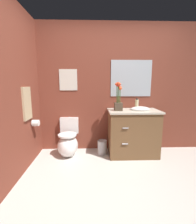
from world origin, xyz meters
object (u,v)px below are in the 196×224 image
at_px(toilet, 68,142).
at_px(hanging_towel, 27,103).
at_px(trash_bin, 102,147).
at_px(wall_poster, 68,80).
at_px(soap_bottle, 137,105).
at_px(toilet_paper_roll, 36,123).
at_px(wall_mirror, 131,78).
at_px(flower_vase, 118,99).
at_px(vanity_cabinet, 133,132).

relative_size(toilet, hanging_towel, 1.33).
bearing_deg(trash_bin, wall_poster, 158.50).
bearing_deg(soap_bottle, hanging_towel, -169.15).
bearing_deg(toilet_paper_roll, toilet, 20.94).
bearing_deg(trash_bin, soap_bottle, -1.18).
distance_m(toilet, soap_bottle, 1.48).
relative_size(wall_poster, toilet_paper_roll, 3.69).
distance_m(trash_bin, toilet_paper_roll, 1.30).
xyz_separation_m(toilet, wall_mirror, (1.23, 0.27, 1.21)).
bearing_deg(toilet, flower_vase, -3.27).
xyz_separation_m(trash_bin, wall_poster, (-0.65, 0.26, 1.28)).
height_order(trash_bin, hanging_towel, hanging_towel).
bearing_deg(toilet, trash_bin, 0.89).
bearing_deg(toilet, vanity_cabinet, -1.23).
height_order(soap_bottle, toilet_paper_roll, soap_bottle).
bearing_deg(toilet, hanging_towel, -147.74).
xyz_separation_m(toilet, soap_bottle, (1.29, -0.00, 0.72)).
bearing_deg(wall_poster, flower_vase, -18.92).
bearing_deg(wall_poster, trash_bin, -21.50).
bearing_deg(toilet_paper_roll, wall_poster, 42.11).
relative_size(flower_vase, toilet_paper_roll, 4.65).
distance_m(vanity_cabinet, hanging_towel, 1.93).
relative_size(flower_vase, wall_mirror, 0.64).
height_order(vanity_cabinet, wall_poster, wall_poster).
distance_m(toilet, wall_poster, 1.21).
bearing_deg(wall_mirror, flower_vase, -132.52).
height_order(soap_bottle, wall_poster, wall_poster).
height_order(vanity_cabinet, trash_bin, vanity_cabinet).
xyz_separation_m(flower_vase, hanging_towel, (-1.50, -0.31, -0.03)).
distance_m(toilet, trash_bin, 0.66).
distance_m(toilet, flower_vase, 1.25).
bearing_deg(soap_bottle, vanity_cabinet, -156.35).
xyz_separation_m(toilet, flower_vase, (0.94, -0.05, 0.83)).
relative_size(flower_vase, soap_bottle, 2.37).
bearing_deg(wall_mirror, trash_bin, -155.97).
bearing_deg(toilet_paper_roll, hanging_towel, -108.72).
bearing_deg(wall_mirror, vanity_cabinet, -89.48).
height_order(flower_vase, toilet_paper_roll, flower_vase).
distance_m(vanity_cabinet, soap_bottle, 0.52).
distance_m(toilet, toilet_paper_roll, 0.70).
relative_size(vanity_cabinet, wall_poster, 2.58).
relative_size(hanging_towel, toilet_paper_roll, 4.73).
height_order(vanity_cabinet, soap_bottle, soap_bottle).
bearing_deg(flower_vase, wall_mirror, 47.48).
relative_size(wall_mirror, toilet_paper_roll, 7.27).
relative_size(vanity_cabinet, trash_bin, 3.85).
height_order(flower_vase, trash_bin, flower_vase).
distance_m(wall_mirror, toilet_paper_roll, 1.96).
bearing_deg(soap_bottle, flower_vase, -171.80).
bearing_deg(flower_vase, trash_bin, 167.33).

